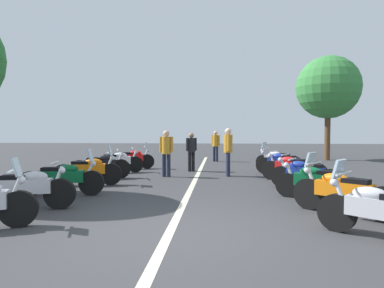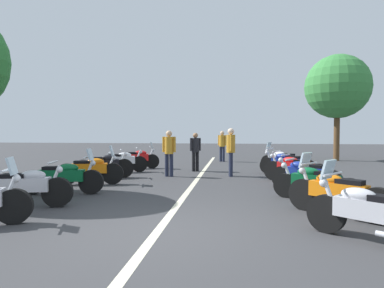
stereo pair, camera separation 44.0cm
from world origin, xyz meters
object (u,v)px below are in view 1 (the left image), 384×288
at_px(motorcycle_right_row_5, 283,163).
at_px(roadside_tree_1, 328,88).
at_px(motorcycle_left_row_2, 62,178).
at_px(motorcycle_left_row_3, 88,170).
at_px(motorcycle_right_row_4, 293,168).
at_px(bystander_3, 166,150).
at_px(motorcycle_right_row_3, 304,174).
at_px(motorcycle_right_row_6, 278,159).
at_px(motorcycle_left_row_5, 116,161).
at_px(motorcycle_right_row_2, 317,182).
at_px(motorcycle_right_row_0, 380,210).
at_px(bystander_4, 228,148).
at_px(motorcycle_left_row_6, 132,158).
at_px(bystander_0, 216,144).
at_px(motorcycle_left_row_1, 27,188).
at_px(motorcycle_right_row_1, 342,191).
at_px(bystander_2, 191,149).
at_px(motorcycle_left_row_4, 101,166).

bearing_deg(motorcycle_right_row_5, roadside_tree_1, -90.45).
height_order(motorcycle_left_row_2, motorcycle_left_row_3, motorcycle_left_row_3).
relative_size(motorcycle_right_row_4, motorcycle_right_row_5, 0.99).
bearing_deg(bystander_3, motorcycle_right_row_3, 74.28).
height_order(motorcycle_right_row_3, motorcycle_right_row_6, motorcycle_right_row_6).
relative_size(motorcycle_left_row_5, motorcycle_right_row_6, 1.16).
xyz_separation_m(motorcycle_right_row_5, bystander_3, (-0.93, 4.35, 0.54)).
bearing_deg(motorcycle_right_row_2, motorcycle_left_row_3, 14.45).
bearing_deg(motorcycle_right_row_0, motorcycle_right_row_6, -49.97).
bearing_deg(bystander_4, motorcycle_left_row_6, -29.52).
distance_m(motorcycle_right_row_6, bystander_0, 4.71).
distance_m(motorcycle_left_row_1, motorcycle_right_row_3, 7.10).
distance_m(motorcycle_left_row_1, motorcycle_right_row_1, 6.46).
bearing_deg(motorcycle_left_row_1, bystander_4, 38.60).
distance_m(motorcycle_left_row_2, motorcycle_left_row_3, 1.59).
distance_m(motorcycle_right_row_4, bystander_4, 2.45).
relative_size(motorcycle_right_row_0, roadside_tree_1, 0.27).
bearing_deg(motorcycle_left_row_6, motorcycle_right_row_0, -70.07).
relative_size(motorcycle_left_row_2, bystander_4, 1.22).
xyz_separation_m(motorcycle_left_row_1, motorcycle_left_row_6, (7.55, -0.20, 0.01)).
bearing_deg(motorcycle_left_row_2, bystander_2, 51.17).
bearing_deg(bystander_4, bystander_0, -88.85).
bearing_deg(motorcycle_right_row_6, bystander_4, 72.96).
height_order(motorcycle_left_row_3, bystander_3, bystander_3).
distance_m(motorcycle_left_row_5, motorcycle_right_row_3, 7.26).
xyz_separation_m(motorcycle_left_row_5, motorcycle_right_row_1, (-6.03, -6.52, 0.01)).
xyz_separation_m(motorcycle_right_row_0, bystander_0, (12.82, 2.62, 0.53)).
bearing_deg(roadside_tree_1, motorcycle_left_row_2, 137.82).
bearing_deg(motorcycle_left_row_2, motorcycle_right_row_6, 32.14).
distance_m(motorcycle_right_row_0, bystander_0, 13.10).
xyz_separation_m(motorcycle_left_row_2, motorcycle_right_row_3, (1.44, -6.45, -0.01)).
distance_m(motorcycle_right_row_1, bystander_2, 7.71).
bearing_deg(motorcycle_left_row_5, motorcycle_right_row_2, -55.68).
bearing_deg(motorcycle_right_row_3, motorcycle_left_row_3, 29.35).
bearing_deg(bystander_0, motorcycle_left_row_1, -168.83).
distance_m(motorcycle_left_row_5, bystander_4, 4.51).
height_order(bystander_0, bystander_2, bystander_0).
bearing_deg(bystander_0, roadside_tree_1, -47.72).
bearing_deg(motorcycle_right_row_1, bystander_4, -28.11).
bearing_deg(motorcycle_right_row_0, bystander_0, -37.97).
bearing_deg(bystander_3, motorcycle_left_row_4, -59.63).
bearing_deg(motorcycle_right_row_6, motorcycle_left_row_3, 64.34).
bearing_deg(motorcycle_right_row_0, motorcycle_left_row_2, 16.30).
bearing_deg(roadside_tree_1, motorcycle_right_row_4, 155.53).
bearing_deg(bystander_4, motorcycle_right_row_0, 102.90).
relative_size(motorcycle_right_row_5, bystander_3, 1.16).
relative_size(motorcycle_right_row_2, motorcycle_right_row_5, 0.96).
height_order(motorcycle_left_row_5, motorcycle_right_row_0, motorcycle_right_row_0).
distance_m(motorcycle_left_row_1, motorcycle_right_row_6, 10.03).
xyz_separation_m(bystander_0, bystander_3, (-6.22, 1.73, 0.00)).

